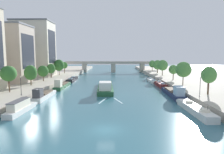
{
  "coord_description": "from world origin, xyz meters",
  "views": [
    {
      "loc": [
        1.35,
        -26.85,
        10.58
      ],
      "look_at": [
        0.0,
        50.12,
        2.09
      ],
      "focal_mm": 31.27,
      "sensor_mm": 36.0,
      "label": 1
    }
  ],
  "objects_px": {
    "moored_boat_right_near": "(174,93)",
    "tree_left_nearest": "(64,65)",
    "moored_boat_left_end": "(44,95)",
    "tree_left_distant": "(59,65)",
    "tree_right_distant": "(209,75)",
    "moored_boat_right_midway": "(195,109)",
    "lamppost_left_bank": "(21,85)",
    "tree_left_midway": "(8,74)",
    "tree_right_third": "(163,65)",
    "tree_right_midway": "(152,64)",
    "moored_boat_right_end": "(151,81)",
    "lamppost_right_bank": "(200,86)",
    "tree_left_third": "(43,71)",
    "moored_boat_right_second": "(161,85)",
    "bridge_far": "(113,65)",
    "tree_left_end_of_row": "(31,73)",
    "tree_left_second": "(51,69)",
    "moored_boat_left_second": "(62,85)",
    "tree_right_second": "(158,65)",
    "moored_boat_left_midway": "(72,79)",
    "tree_right_by_lamp": "(183,69)",
    "moored_boat_left_downstream": "(20,107)",
    "barge_midriver": "(105,87)",
    "tree_right_end_of_row": "(173,70)"
  },
  "relations": [
    {
      "from": "moored_boat_left_end",
      "to": "tree_left_distant",
      "type": "relative_size",
      "value": 1.78
    },
    {
      "from": "moored_boat_right_near",
      "to": "tree_left_distant",
      "type": "relative_size",
      "value": 2.2
    },
    {
      "from": "moored_boat_left_second",
      "to": "tree_left_distant",
      "type": "height_order",
      "value": "tree_left_distant"
    },
    {
      "from": "moored_boat_left_second",
      "to": "moored_boat_right_midway",
      "type": "height_order",
      "value": "moored_boat_left_second"
    },
    {
      "from": "moored_boat_right_end",
      "to": "bridge_far",
      "type": "distance_m",
      "value": 48.9
    },
    {
      "from": "moored_boat_left_end",
      "to": "tree_left_end_of_row",
      "type": "bearing_deg",
      "value": 125.91
    },
    {
      "from": "moored_boat_left_downstream",
      "to": "moored_boat_right_midway",
      "type": "distance_m",
      "value": 32.51
    },
    {
      "from": "moored_boat_right_end",
      "to": "lamppost_right_bank",
      "type": "height_order",
      "value": "lamppost_right_bank"
    },
    {
      "from": "tree_left_distant",
      "to": "tree_right_end_of_row",
      "type": "height_order",
      "value": "tree_left_distant"
    },
    {
      "from": "moored_boat_right_near",
      "to": "tree_right_distant",
      "type": "relative_size",
      "value": 2.42
    },
    {
      "from": "moored_boat_left_end",
      "to": "tree_left_third",
      "type": "distance_m",
      "value": 22.33
    },
    {
      "from": "tree_left_nearest",
      "to": "tree_left_midway",
      "type": "bearing_deg",
      "value": -90.19
    },
    {
      "from": "tree_left_midway",
      "to": "tree_left_third",
      "type": "height_order",
      "value": "tree_left_midway"
    },
    {
      "from": "tree_left_distant",
      "to": "lamppost_right_bank",
      "type": "distance_m",
      "value": 63.15
    },
    {
      "from": "tree_right_second",
      "to": "tree_left_end_of_row",
      "type": "bearing_deg",
      "value": -138.07
    },
    {
      "from": "moored_boat_right_near",
      "to": "tree_left_nearest",
      "type": "relative_size",
      "value": 2.74
    },
    {
      "from": "tree_left_second",
      "to": "tree_right_midway",
      "type": "bearing_deg",
      "value": 36.44
    },
    {
      "from": "tree_right_third",
      "to": "lamppost_left_bank",
      "type": "xyz_separation_m",
      "value": [
        -42.16,
        -44.19,
        -2.28
      ]
    },
    {
      "from": "tree_left_midway",
      "to": "moored_boat_right_second",
      "type": "bearing_deg",
      "value": 24.92
    },
    {
      "from": "moored_boat_left_end",
      "to": "lamppost_right_bank",
      "type": "distance_m",
      "value": 36.76
    },
    {
      "from": "moored_boat_left_midway",
      "to": "tree_right_by_lamp",
      "type": "height_order",
      "value": "tree_right_by_lamp"
    },
    {
      "from": "tree_right_distant",
      "to": "tree_left_third",
      "type": "bearing_deg",
      "value": 153.82
    },
    {
      "from": "tree_left_second",
      "to": "moored_boat_right_second",
      "type": "bearing_deg",
      "value": -16.6
    },
    {
      "from": "tree_left_end_of_row",
      "to": "tree_left_nearest",
      "type": "height_order",
      "value": "tree_left_end_of_row"
    },
    {
      "from": "tree_left_third",
      "to": "moored_boat_right_midway",
      "type": "bearing_deg",
      "value": -38.39
    },
    {
      "from": "tree_right_midway",
      "to": "tree_left_midway",
      "type": "bearing_deg",
      "value": -125.43
    },
    {
      "from": "moored_boat_right_midway",
      "to": "lamppost_left_bank",
      "type": "height_order",
      "value": "lamppost_left_bank"
    },
    {
      "from": "tree_right_second",
      "to": "tree_right_midway",
      "type": "height_order",
      "value": "tree_right_second"
    },
    {
      "from": "tree_left_midway",
      "to": "tree_right_third",
      "type": "height_order",
      "value": "tree_right_third"
    },
    {
      "from": "moored_boat_left_second",
      "to": "tree_left_end_of_row",
      "type": "distance_m",
      "value": 10.42
    },
    {
      "from": "moored_boat_right_midway",
      "to": "tree_right_third",
      "type": "relative_size",
      "value": 1.98
    },
    {
      "from": "moored_boat_left_downstream",
      "to": "lamppost_right_bank",
      "type": "bearing_deg",
      "value": 11.65
    },
    {
      "from": "moored_boat_right_near",
      "to": "tree_left_nearest",
      "type": "xyz_separation_m",
      "value": [
        -40.98,
        47.86,
        4.7
      ]
    },
    {
      "from": "moored_boat_left_end",
      "to": "tree_right_midway",
      "type": "relative_size",
      "value": 2.04
    },
    {
      "from": "tree_right_distant",
      "to": "moored_boat_right_near",
      "type": "bearing_deg",
      "value": 138.11
    },
    {
      "from": "tree_left_second",
      "to": "lamppost_left_bank",
      "type": "distance_m",
      "value": 35.71
    },
    {
      "from": "moored_boat_right_second",
      "to": "tree_left_nearest",
      "type": "height_order",
      "value": "tree_left_nearest"
    },
    {
      "from": "tree_left_end_of_row",
      "to": "tree_right_distant",
      "type": "bearing_deg",
      "value": -15.41
    },
    {
      "from": "tree_left_midway",
      "to": "tree_right_midway",
      "type": "height_order",
      "value": "tree_left_midway"
    },
    {
      "from": "moored_boat_right_near",
      "to": "lamppost_left_bank",
      "type": "relative_size",
      "value": 3.66
    },
    {
      "from": "tree_left_nearest",
      "to": "tree_right_midway",
      "type": "xyz_separation_m",
      "value": [
        47.19,
        15.19,
        0.07
      ]
    },
    {
      "from": "moored_boat_right_midway",
      "to": "tree_left_end_of_row",
      "type": "bearing_deg",
      "value": 151.57
    },
    {
      "from": "barge_midriver",
      "to": "bridge_far",
      "type": "distance_m",
      "value": 65.24
    },
    {
      "from": "tree_left_second",
      "to": "tree_left_distant",
      "type": "relative_size",
      "value": 0.8
    },
    {
      "from": "moored_boat_left_second",
      "to": "moored_boat_right_second",
      "type": "distance_m",
      "value": 33.03
    },
    {
      "from": "moored_boat_left_downstream",
      "to": "tree_right_third",
      "type": "relative_size",
      "value": 1.44
    },
    {
      "from": "tree_right_midway",
      "to": "moored_boat_right_second",
      "type": "bearing_deg",
      "value": -97.25
    },
    {
      "from": "tree_left_distant",
      "to": "tree_right_third",
      "type": "relative_size",
      "value": 1.02
    },
    {
      "from": "lamppost_right_bank",
      "to": "tree_left_distant",
      "type": "bearing_deg",
      "value": 134.38
    },
    {
      "from": "tree_right_third",
      "to": "tree_right_midway",
      "type": "distance_m",
      "value": 26.2
    }
  ]
}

